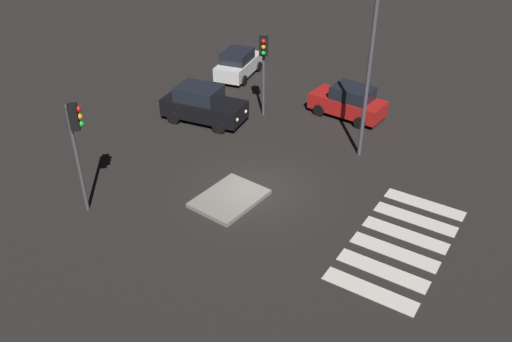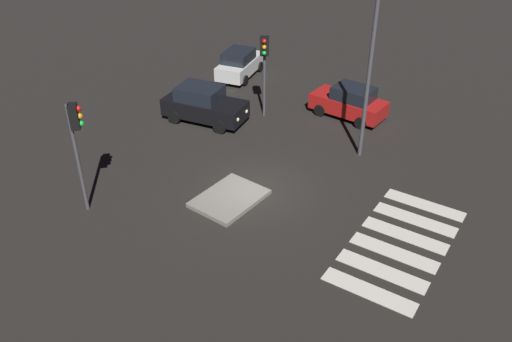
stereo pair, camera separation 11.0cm
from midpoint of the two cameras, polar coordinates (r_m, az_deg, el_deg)
ground_plane at (r=22.49m, az=-0.14°, el=-2.15°), size 80.00×80.00×0.00m
traffic_island at (r=21.91m, az=-2.99°, el=-2.96°), size 3.06×2.40×0.18m
car_white at (r=33.26m, az=-1.98°, el=11.39°), size 4.14×2.41×1.72m
car_red at (r=28.58m, az=9.75°, el=7.29°), size 2.10×4.06×1.72m
car_black at (r=27.84m, az=-5.80°, el=7.08°), size 2.53×4.51×1.88m
traffic_light_north at (r=27.24m, az=0.69°, el=12.10°), size 0.53×0.54×4.36m
traffic_light_west at (r=20.69m, az=-18.82°, el=3.90°), size 0.54×0.53×4.59m
street_lamp at (r=23.19m, az=12.27°, el=14.01°), size 0.56×0.56×8.50m
crosswalk_near at (r=20.46m, az=14.97°, el=-7.44°), size 6.45×3.20×0.02m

